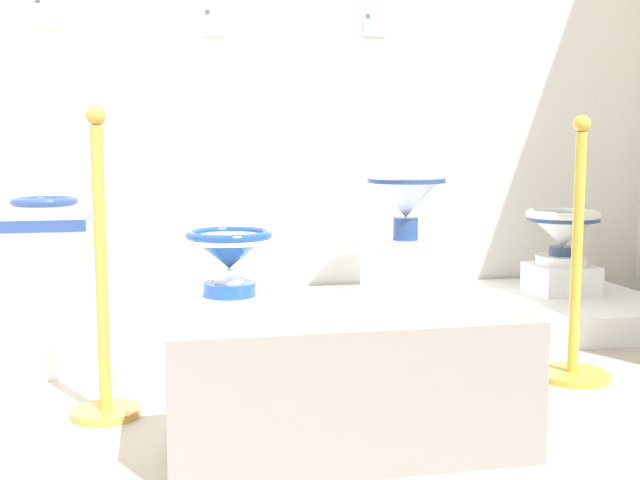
{
  "coord_description": "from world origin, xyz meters",
  "views": [
    {
      "loc": [
        1.23,
        -1.2,
        0.88
      ],
      "look_at": [
        1.94,
        2.27,
        0.44
      ],
      "focal_mm": 43.74,
      "sensor_mm": 36.0,
      "label": 1
    }
  ],
  "objects_px": {
    "plinth_block_rightmost": "(49,303)",
    "info_placard_first": "(47,11)",
    "antique_toilet_broad_patterned": "(406,196)",
    "stanchion_post_near_right": "(575,309)",
    "info_placard_second": "(214,21)",
    "info_placard_third": "(375,24)",
    "stanchion_post_near_left": "(103,315)",
    "museum_bench": "(350,386)",
    "plinth_block_broad_patterned": "(405,275)",
    "antique_toilet_tall_cobalt": "(563,229)",
    "antique_toilet_rightmost": "(46,243)",
    "plinth_block_central_ornate": "(230,301)",
    "antique_toilet_central_ornate": "(229,251)",
    "plinth_block_tall_cobalt": "(561,279)"
  },
  "relations": [
    {
      "from": "plinth_block_central_ornate",
      "to": "plinth_block_broad_patterned",
      "type": "height_order",
      "value": "plinth_block_broad_patterned"
    },
    {
      "from": "antique_toilet_broad_patterned",
      "to": "info_placard_third",
      "type": "distance_m",
      "value": 0.99
    },
    {
      "from": "stanchion_post_near_right",
      "to": "museum_bench",
      "type": "distance_m",
      "value": 1.14
    },
    {
      "from": "info_placard_second",
      "to": "museum_bench",
      "type": "height_order",
      "value": "info_placard_second"
    },
    {
      "from": "stanchion_post_near_right",
      "to": "museum_bench",
      "type": "relative_size",
      "value": 0.96
    },
    {
      "from": "plinth_block_broad_patterned",
      "to": "antique_toilet_tall_cobalt",
      "type": "height_order",
      "value": "antique_toilet_tall_cobalt"
    },
    {
      "from": "plinth_block_rightmost",
      "to": "info_placard_first",
      "type": "height_order",
      "value": "info_placard_first"
    },
    {
      "from": "antique_toilet_tall_cobalt",
      "to": "stanchion_post_near_right",
      "type": "bearing_deg",
      "value": -116.17
    },
    {
      "from": "antique_toilet_central_ornate",
      "to": "plinth_block_broad_patterned",
      "type": "height_order",
      "value": "antique_toilet_central_ornate"
    },
    {
      "from": "antique_toilet_broad_patterned",
      "to": "info_placard_third",
      "type": "bearing_deg",
      "value": 93.24
    },
    {
      "from": "plinth_block_broad_patterned",
      "to": "antique_toilet_tall_cobalt",
      "type": "xyz_separation_m",
      "value": [
        0.83,
        0.03,
        0.2
      ]
    },
    {
      "from": "info_placard_third",
      "to": "plinth_block_broad_patterned",
      "type": "bearing_deg",
      "value": -86.76
    },
    {
      "from": "antique_toilet_rightmost",
      "to": "plinth_block_central_ornate",
      "type": "xyz_separation_m",
      "value": [
        0.79,
        0.03,
        -0.29
      ]
    },
    {
      "from": "stanchion_post_near_left",
      "to": "museum_bench",
      "type": "distance_m",
      "value": 0.85
    },
    {
      "from": "stanchion_post_near_left",
      "to": "museum_bench",
      "type": "xyz_separation_m",
      "value": [
        0.7,
        -0.47,
        -0.13
      ]
    },
    {
      "from": "info_placard_third",
      "to": "museum_bench",
      "type": "xyz_separation_m",
      "value": [
        -0.6,
        -1.94,
        -1.3
      ]
    },
    {
      "from": "plinth_block_broad_patterned",
      "to": "info_placard_first",
      "type": "distance_m",
      "value": 2.12
    },
    {
      "from": "antique_toilet_tall_cobalt",
      "to": "info_placard_third",
      "type": "xyz_separation_m",
      "value": [
        -0.86,
        0.45,
        1.04
      ]
    },
    {
      "from": "stanchion_post_near_left",
      "to": "plinth_block_tall_cobalt",
      "type": "bearing_deg",
      "value": 25.21
    },
    {
      "from": "plinth_block_rightmost",
      "to": "antique_toilet_tall_cobalt",
      "type": "xyz_separation_m",
      "value": [
        2.46,
        0.04,
        0.27
      ]
    },
    {
      "from": "antique_toilet_broad_patterned",
      "to": "stanchion_post_near_right",
      "type": "distance_m",
      "value": 1.05
    },
    {
      "from": "plinth_block_central_ornate",
      "to": "antique_toilet_rightmost",
      "type": "bearing_deg",
      "value": -177.92
    },
    {
      "from": "stanchion_post_near_left",
      "to": "museum_bench",
      "type": "bearing_deg",
      "value": -33.82
    },
    {
      "from": "antique_toilet_tall_cobalt",
      "to": "info_placard_first",
      "type": "distance_m",
      "value": 2.73
    },
    {
      "from": "antique_toilet_central_ornate",
      "to": "info_placard_third",
      "type": "bearing_deg",
      "value": 29.58
    },
    {
      "from": "antique_toilet_central_ornate",
      "to": "info_placard_second",
      "type": "bearing_deg",
      "value": 92.55
    },
    {
      "from": "plinth_block_central_ornate",
      "to": "plinth_block_tall_cobalt",
      "type": "xyz_separation_m",
      "value": [
        1.67,
        0.01,
        0.05
      ]
    },
    {
      "from": "info_placard_second",
      "to": "antique_toilet_broad_patterned",
      "type": "bearing_deg",
      "value": -29.16
    },
    {
      "from": "plinth_block_rightmost",
      "to": "info_placard_third",
      "type": "height_order",
      "value": "info_placard_third"
    },
    {
      "from": "plinth_block_tall_cobalt",
      "to": "plinth_block_rightmost",
      "type": "bearing_deg",
      "value": -179.15
    },
    {
      "from": "plinth_block_broad_patterned",
      "to": "museum_bench",
      "type": "height_order",
      "value": "museum_bench"
    },
    {
      "from": "antique_toilet_rightmost",
      "to": "info_placard_second",
      "type": "relative_size",
      "value": 2.9
    },
    {
      "from": "plinth_block_central_ornate",
      "to": "info_placard_first",
      "type": "bearing_deg",
      "value": 150.43
    },
    {
      "from": "plinth_block_central_ornate",
      "to": "stanchion_post_near_left",
      "type": "relative_size",
      "value": 0.31
    },
    {
      "from": "plinth_block_broad_patterned",
      "to": "antique_toilet_broad_patterned",
      "type": "xyz_separation_m",
      "value": [
        0.0,
        0.0,
        0.38
      ]
    },
    {
      "from": "plinth_block_broad_patterned",
      "to": "antique_toilet_broad_patterned",
      "type": "height_order",
      "value": "antique_toilet_broad_patterned"
    },
    {
      "from": "plinth_block_broad_patterned",
      "to": "antique_toilet_rightmost",
      "type": "bearing_deg",
      "value": -179.64
    },
    {
      "from": "info_placard_second",
      "to": "info_placard_third",
      "type": "relative_size",
      "value": 1.11
    },
    {
      "from": "antique_toilet_broad_patterned",
      "to": "plinth_block_tall_cobalt",
      "type": "relative_size",
      "value": 1.29
    },
    {
      "from": "plinth_block_tall_cobalt",
      "to": "antique_toilet_tall_cobalt",
      "type": "height_order",
      "value": "antique_toilet_tall_cobalt"
    },
    {
      "from": "plinth_block_broad_patterned",
      "to": "info_placard_first",
      "type": "xyz_separation_m",
      "value": [
        -1.65,
        0.48,
        1.25
      ]
    },
    {
      "from": "antique_toilet_broad_patterned",
      "to": "stanchion_post_near_left",
      "type": "relative_size",
      "value": 0.39
    },
    {
      "from": "plinth_block_tall_cobalt",
      "to": "antique_toilet_tall_cobalt",
      "type": "distance_m",
      "value": 0.25
    },
    {
      "from": "antique_toilet_rightmost",
      "to": "stanchion_post_near_left",
      "type": "relative_size",
      "value": 0.41
    },
    {
      "from": "plinth_block_broad_patterned",
      "to": "info_placard_second",
      "type": "distance_m",
      "value": 1.57
    },
    {
      "from": "info_placard_second",
      "to": "info_placard_third",
      "type": "distance_m",
      "value": 0.83
    },
    {
      "from": "museum_bench",
      "to": "plinth_block_broad_patterned",
      "type": "bearing_deg",
      "value": 66.72
    },
    {
      "from": "plinth_block_broad_patterned",
      "to": "antique_toilet_tall_cobalt",
      "type": "distance_m",
      "value": 0.85
    },
    {
      "from": "info_placard_third",
      "to": "plinth_block_rightmost",
      "type": "bearing_deg",
      "value": -163.04
    },
    {
      "from": "info_placard_third",
      "to": "info_placard_first",
      "type": "bearing_deg",
      "value": 180.0
    }
  ]
}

